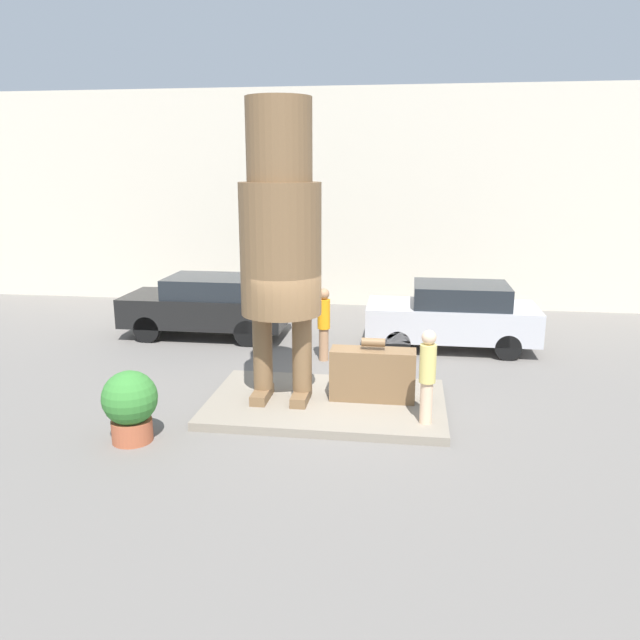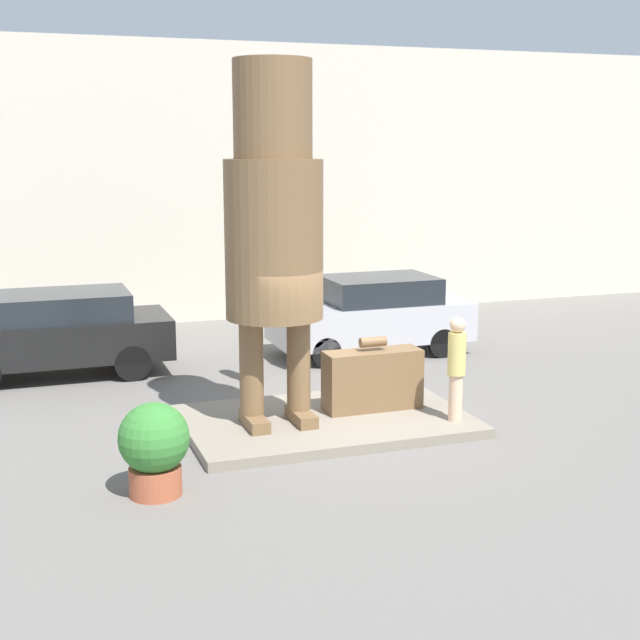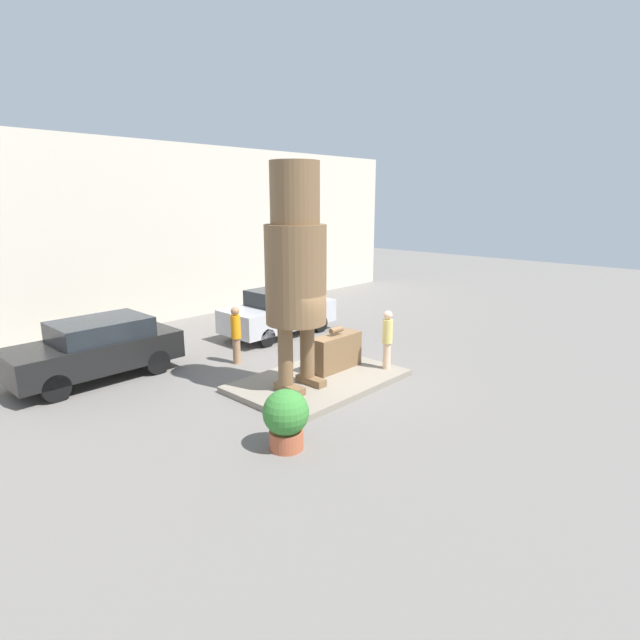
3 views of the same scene
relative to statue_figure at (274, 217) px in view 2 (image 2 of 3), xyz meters
The scene contains 10 objects.
ground_plane 3.38m from the statue_figure, ahead, with size 60.00×60.00×0.00m, color slate.
pedestal 3.31m from the statue_figure, ahead, with size 4.36×2.84×0.15m.
building_backdrop 9.21m from the statue_figure, 84.88° to the left, with size 28.00×0.60×6.71m.
statue_figure is the anchor object (origin of this frame).
giant_suitcase 3.13m from the statue_figure, ahead, with size 1.56×0.52×1.17m.
tourist 3.54m from the statue_figure, 17.36° to the right, with size 0.28×0.28×1.62m.
parked_car_black 5.95m from the statue_figure, 122.46° to the left, with size 4.24×1.83×1.59m.
parked_car_silver 5.99m from the statue_figure, 51.86° to the left, with size 4.08×1.77×1.61m.
planter_pot 3.87m from the statue_figure, 138.57° to the right, with size 0.89×0.89×1.19m.
worker_hivis 3.74m from the statue_figure, 82.51° to the left, with size 0.29×0.29×1.69m.
Camera 2 is at (-4.49, -12.51, 4.34)m, focal length 50.00 mm.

